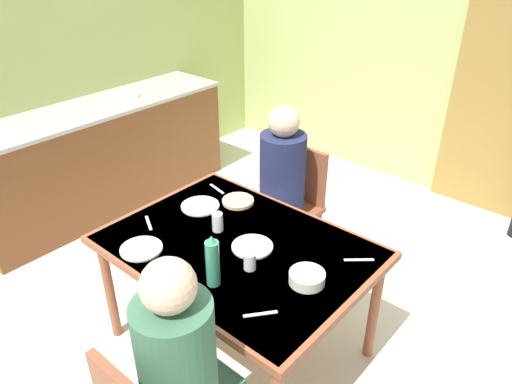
# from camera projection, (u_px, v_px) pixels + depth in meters

# --- Properties ---
(ground_plane) EXTENTS (6.40, 6.40, 0.00)m
(ground_plane) POSITION_uv_depth(u_px,v_px,m) (219.00, 304.00, 3.14)
(ground_plane) COLOR silver
(wall_back) EXTENTS (4.18, 0.10, 2.79)m
(wall_back) POSITION_uv_depth(u_px,v_px,m) (416.00, 28.00, 4.08)
(wall_back) COLOR #9FB068
(wall_back) RESTS_ON ground_plane
(wall_left) EXTENTS (0.10, 3.69, 2.79)m
(wall_left) POSITION_uv_depth(u_px,v_px,m) (95.00, 30.00, 3.99)
(wall_left) COLOR #9EB065
(wall_left) RESTS_ON ground_plane
(door_wooden) EXTENTS (0.80, 0.05, 2.00)m
(door_wooden) POSITION_uv_depth(u_px,v_px,m) (504.00, 96.00, 3.75)
(door_wooden) COLOR olive
(door_wooden) RESTS_ON ground_plane
(kitchen_counter) EXTENTS (0.61, 2.24, 0.91)m
(kitchen_counter) POSITION_uv_depth(u_px,v_px,m) (103.00, 156.00, 4.07)
(kitchen_counter) COLOR brown
(kitchen_counter) RESTS_ON ground_plane
(dining_table) EXTENTS (1.37, 1.00, 0.72)m
(dining_table) POSITION_uv_depth(u_px,v_px,m) (237.00, 255.00, 2.53)
(dining_table) COLOR brown
(dining_table) RESTS_ON ground_plane
(chair_far_diner) EXTENTS (0.40, 0.40, 0.87)m
(chair_far_diner) POSITION_uv_depth(u_px,v_px,m) (292.00, 201.00, 3.32)
(chair_far_diner) COLOR brown
(chair_far_diner) RESTS_ON ground_plane
(person_near_diner) EXTENTS (0.30, 0.37, 0.77)m
(person_near_diner) POSITION_uv_depth(u_px,v_px,m) (179.00, 354.00, 1.78)
(person_near_diner) COLOR #345D4F
(person_near_diner) RESTS_ON ground_plane
(person_far_diner) EXTENTS (0.30, 0.37, 0.77)m
(person_far_diner) POSITION_uv_depth(u_px,v_px,m) (281.00, 171.00, 3.09)
(person_far_diner) COLOR #192A4D
(person_far_diner) RESTS_ON ground_plane
(water_bottle_green_near) EXTENTS (0.06, 0.06, 0.27)m
(water_bottle_green_near) POSITION_uv_depth(u_px,v_px,m) (213.00, 262.00, 2.16)
(water_bottle_green_near) COLOR #338765
(water_bottle_green_near) RESTS_ON dining_table
(serving_bowl_center) EXTENTS (0.17, 0.17, 0.05)m
(serving_bowl_center) POSITION_uv_depth(u_px,v_px,m) (307.00, 278.00, 2.22)
(serving_bowl_center) COLOR silver
(serving_bowl_center) RESTS_ON dining_table
(dinner_plate_near_left) EXTENTS (0.23, 0.23, 0.01)m
(dinner_plate_near_left) POSITION_uv_depth(u_px,v_px,m) (200.00, 206.00, 2.82)
(dinner_plate_near_left) COLOR white
(dinner_plate_near_left) RESTS_ON dining_table
(dinner_plate_near_right) EXTENTS (0.22, 0.22, 0.01)m
(dinner_plate_near_right) POSITION_uv_depth(u_px,v_px,m) (141.00, 249.00, 2.45)
(dinner_plate_near_right) COLOR white
(dinner_plate_near_right) RESTS_ON dining_table
(dinner_plate_far_center) EXTENTS (0.21, 0.21, 0.01)m
(dinner_plate_far_center) POSITION_uv_depth(u_px,v_px,m) (252.00, 247.00, 2.47)
(dinner_plate_far_center) COLOR white
(dinner_plate_far_center) RESTS_ON dining_table
(drinking_glass_by_near_diner) EXTENTS (0.06, 0.06, 0.09)m
(drinking_glass_by_near_diner) POSITION_uv_depth(u_px,v_px,m) (250.00, 261.00, 2.30)
(drinking_glass_by_near_diner) COLOR silver
(drinking_glass_by_near_diner) RESTS_ON dining_table
(drinking_glass_by_far_diner) EXTENTS (0.06, 0.06, 0.11)m
(drinking_glass_by_far_diner) POSITION_uv_depth(u_px,v_px,m) (218.00, 222.00, 2.58)
(drinking_glass_by_far_diner) COLOR silver
(drinking_glass_by_far_diner) RESTS_ON dining_table
(bread_plate_sliced) EXTENTS (0.19, 0.19, 0.02)m
(bread_plate_sliced) POSITION_uv_depth(u_px,v_px,m) (238.00, 201.00, 2.86)
(bread_plate_sliced) COLOR #DBB77A
(bread_plate_sliced) RESTS_ON dining_table
(cutlery_knife_near) EXTENTS (0.15, 0.05, 0.00)m
(cutlery_knife_near) POSITION_uv_depth(u_px,v_px,m) (217.00, 189.00, 3.01)
(cutlery_knife_near) COLOR silver
(cutlery_knife_near) RESTS_ON dining_table
(cutlery_fork_near) EXTENTS (0.12, 0.11, 0.00)m
(cutlery_fork_near) POSITION_uv_depth(u_px,v_px,m) (359.00, 260.00, 2.38)
(cutlery_fork_near) COLOR silver
(cutlery_fork_near) RESTS_ON dining_table
(cutlery_knife_far) EXTENTS (0.11, 0.13, 0.00)m
(cutlery_knife_far) POSITION_uv_depth(u_px,v_px,m) (260.00, 314.00, 2.05)
(cutlery_knife_far) COLOR silver
(cutlery_knife_far) RESTS_ON dining_table
(cutlery_fork_far) EXTENTS (0.14, 0.08, 0.00)m
(cutlery_fork_far) POSITION_uv_depth(u_px,v_px,m) (149.00, 223.00, 2.67)
(cutlery_fork_far) COLOR silver
(cutlery_fork_far) RESTS_ON dining_table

